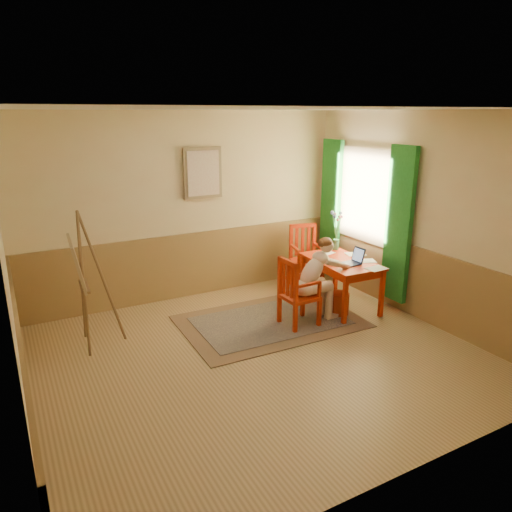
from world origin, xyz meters
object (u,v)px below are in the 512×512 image
figure (316,276)px  laptop (352,261)px  easel (80,268)px  chair_left (297,293)px  table (341,266)px  chair_back (305,257)px

figure → laptop: bearing=2.1°
laptop → easel: bearing=168.7°
chair_left → easel: (-2.57, 0.74, 0.53)m
chair_left → laptop: size_ratio=2.54×
chair_left → laptop: (0.94, 0.04, 0.29)m
table → easel: (-3.50, 0.49, 0.38)m
chair_back → laptop: bearing=-90.8°
chair_back → figure: 1.35m
table → figure: figure is taller
chair_back → figure: (-0.63, -1.19, 0.13)m
table → chair_left: size_ratio=1.29×
table → laptop: size_ratio=3.28×
table → chair_back: chair_back is taller
chair_back → chair_left: bearing=-128.5°
figure → easel: (-2.89, 0.72, 0.36)m
chair_left → figure: (0.32, 0.02, 0.17)m
table → figure: size_ratio=1.05×
chair_back → easel: (-3.53, -0.47, 0.49)m
chair_back → table: bearing=-91.8°
table → chair_left: (-0.93, -0.25, -0.15)m
chair_left → laptop: chair_left is taller
chair_back → easel: size_ratio=0.60×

